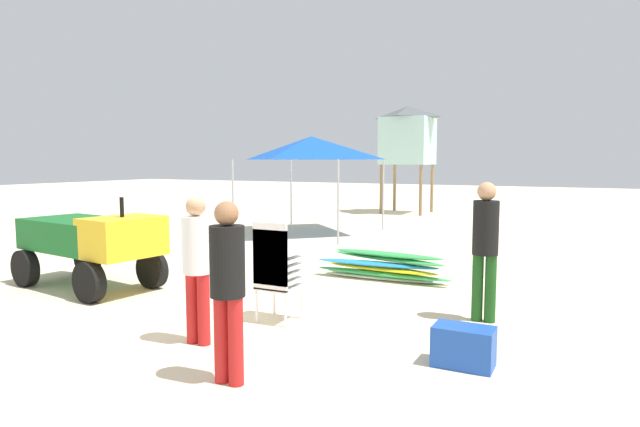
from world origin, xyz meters
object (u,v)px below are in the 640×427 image
Objects in this scene: popup_canopy at (311,148)px; traffic_cone_near at (282,243)px; lifeguard_near_right at (197,260)px; lifeguard_near_left at (228,280)px; lifeguard_near_center at (485,241)px; lifeguard_tower at (408,135)px; surfboard_pile at (383,266)px; utility_cart at (92,240)px; cooler_box at (464,346)px; stacked_plastic_chairs at (275,265)px.

traffic_cone_near is (1.08, -3.42, -2.15)m from popup_canopy.
lifeguard_near_left is at bearing -37.09° from lifeguard_near_right.
lifeguard_near_center is at bearing -32.26° from traffic_cone_near.
surfboard_pile is at bearing -74.05° from lifeguard_tower.
lifeguard_near_right is 9.47m from popup_canopy.
surfboard_pile is (3.94, 2.69, -0.54)m from utility_cart.
lifeguard_near_left is at bearing -63.06° from traffic_cone_near.
traffic_cone_near is at bearing 74.95° from utility_cart.
lifeguard_near_right reaches higher than traffic_cone_near.
traffic_cone_near is at bearing 147.74° from lifeguard_near_center.
popup_canopy is 10.33m from cooler_box.
traffic_cone_near reaches higher than cooler_box.
stacked_plastic_chairs is at bearing 108.56° from lifeguard_near_left.
lifeguard_near_left is 3.50m from lifeguard_near_center.
traffic_cone_near is at bearing 116.94° from lifeguard_near_left.
lifeguard_near_center is at bearing -47.61° from popup_canopy.
popup_canopy reaches higher than lifeguard_near_left.
lifeguard_tower is (-3.34, 11.70, 2.79)m from surfboard_pile.
cooler_box is (4.93, -4.69, -0.05)m from traffic_cone_near.
lifeguard_near_right is 0.52× the size of popup_canopy.
lifeguard_near_right reaches higher than stacked_plastic_chairs.
stacked_plastic_chairs is at bearing -65.18° from popup_canopy.
stacked_plastic_chairs is 8.66m from popup_canopy.
traffic_cone_near is (-4.83, 3.05, -0.78)m from lifeguard_near_center.
popup_canopy is at bearing 107.47° from traffic_cone_near.
lifeguard_near_right is 5.82m from traffic_cone_near.
stacked_plastic_chairs reaches higher than cooler_box.
utility_cart reaches higher than traffic_cone_near.
lifeguard_near_left is 0.41× the size of lifeguard_tower.
surfboard_pile is at bearing -50.61° from popup_canopy.
lifeguard_tower is 8.22× the size of traffic_cone_near.
cooler_box is at bearing -86.46° from lifeguard_near_center.
lifeguard_near_center is at bearing 60.33° from lifeguard_near_left.
lifeguard_near_right is at bearing -68.29° from traffic_cone_near.
traffic_cone_near reaches higher than surfboard_pile.
cooler_box is at bearing 37.23° from lifeguard_near_left.
popup_canopy is (0.01, 7.47, 1.61)m from utility_cart.
lifeguard_near_left is at bearing -71.44° from stacked_plastic_chairs.
utility_cart is 0.65× the size of lifeguard_tower.
utility_cart is 3.49m from lifeguard_near_right.
stacked_plastic_chairs is at bearing 71.58° from lifeguard_near_right.
traffic_cone_near is 6.81m from cooler_box.
popup_canopy is at bearing 129.39° from surfboard_pile.
utility_cart reaches higher than cooler_box.
utility_cart is 6.00m from lifeguard_near_center.
surfboard_pile is at bearing -25.49° from traffic_cone_near.
popup_canopy is 6.97m from lifeguard_tower.
surfboard_pile is 3.93m from cooler_box.
lifeguard_tower reaches higher than traffic_cone_near.
utility_cart is 6.08m from cooler_box.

